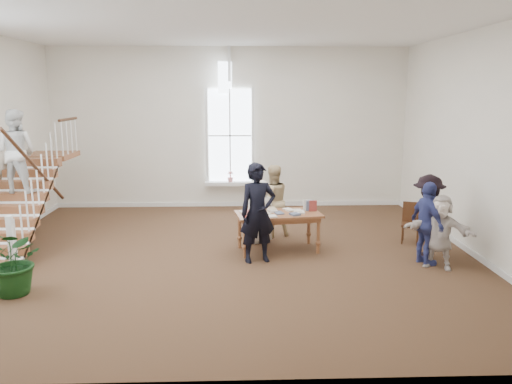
{
  "coord_description": "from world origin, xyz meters",
  "views": [
    {
      "loc": [
        0.25,
        -9.71,
        3.27
      ],
      "look_at": [
        0.6,
        0.4,
        1.23
      ],
      "focal_mm": 35.0,
      "sensor_mm": 36.0,
      "label": 1
    }
  ],
  "objects_px": {
    "woman_cluster_a": "(427,224)",
    "woman_cluster_c": "(440,232)",
    "library_table": "(278,217)",
    "woman_cluster_b": "(428,216)",
    "person_yellow": "(272,201)",
    "floor_plant": "(15,261)",
    "police_officer": "(258,213)",
    "elderly_woman": "(260,211)",
    "side_chair": "(411,221)"
  },
  "relations": [
    {
      "from": "woman_cluster_a",
      "to": "woman_cluster_c",
      "type": "distance_m",
      "value": 0.29
    },
    {
      "from": "library_table",
      "to": "woman_cluster_b",
      "type": "relative_size",
      "value": 1.1
    },
    {
      "from": "person_yellow",
      "to": "woman_cluster_a",
      "type": "height_order",
      "value": "person_yellow"
    },
    {
      "from": "woman_cluster_c",
      "to": "woman_cluster_b",
      "type": "bearing_deg",
      "value": 121.56
    },
    {
      "from": "woman_cluster_a",
      "to": "floor_plant",
      "type": "relative_size",
      "value": 1.41
    },
    {
      "from": "police_officer",
      "to": "elderly_woman",
      "type": "xyz_separation_m",
      "value": [
        0.1,
        1.25,
        -0.27
      ]
    },
    {
      "from": "woman_cluster_b",
      "to": "side_chair",
      "type": "relative_size",
      "value": 1.88
    },
    {
      "from": "woman_cluster_a",
      "to": "woman_cluster_b",
      "type": "relative_size",
      "value": 0.97
    },
    {
      "from": "person_yellow",
      "to": "woman_cluster_b",
      "type": "relative_size",
      "value": 0.99
    },
    {
      "from": "woman_cluster_b",
      "to": "floor_plant",
      "type": "bearing_deg",
      "value": -59.91
    },
    {
      "from": "elderly_woman",
      "to": "woman_cluster_c",
      "type": "distance_m",
      "value": 3.72
    },
    {
      "from": "library_table",
      "to": "woman_cluster_a",
      "type": "height_order",
      "value": "woman_cluster_a"
    },
    {
      "from": "person_yellow",
      "to": "side_chair",
      "type": "bearing_deg",
      "value": 151.62
    },
    {
      "from": "elderly_woman",
      "to": "floor_plant",
      "type": "height_order",
      "value": "elderly_woman"
    },
    {
      "from": "police_officer",
      "to": "elderly_woman",
      "type": "height_order",
      "value": "police_officer"
    },
    {
      "from": "library_table",
      "to": "elderly_woman",
      "type": "relative_size",
      "value": 1.3
    },
    {
      "from": "person_yellow",
      "to": "woman_cluster_a",
      "type": "distance_m",
      "value": 3.47
    },
    {
      "from": "side_chair",
      "to": "person_yellow",
      "type": "bearing_deg",
      "value": -169.34
    },
    {
      "from": "woman_cluster_a",
      "to": "floor_plant",
      "type": "height_order",
      "value": "woman_cluster_a"
    },
    {
      "from": "woman_cluster_a",
      "to": "woman_cluster_b",
      "type": "height_order",
      "value": "woman_cluster_b"
    },
    {
      "from": "person_yellow",
      "to": "floor_plant",
      "type": "distance_m",
      "value": 5.48
    },
    {
      "from": "elderly_woman",
      "to": "side_chair",
      "type": "relative_size",
      "value": 1.59
    },
    {
      "from": "woman_cluster_b",
      "to": "side_chair",
      "type": "distance_m",
      "value": 1.05
    },
    {
      "from": "police_officer",
      "to": "woman_cluster_a",
      "type": "distance_m",
      "value": 3.23
    },
    {
      "from": "woman_cluster_b",
      "to": "floor_plant",
      "type": "height_order",
      "value": "woman_cluster_b"
    },
    {
      "from": "woman_cluster_c",
      "to": "person_yellow",
      "type": "bearing_deg",
      "value": 174.85
    },
    {
      "from": "police_officer",
      "to": "woman_cluster_a",
      "type": "relative_size",
      "value": 1.21
    },
    {
      "from": "woman_cluster_a",
      "to": "woman_cluster_b",
      "type": "xyz_separation_m",
      "value": [
        0.18,
        0.45,
        0.03
      ]
    },
    {
      "from": "elderly_woman",
      "to": "woman_cluster_c",
      "type": "bearing_deg",
      "value": 131.89
    },
    {
      "from": "side_chair",
      "to": "police_officer",
      "type": "bearing_deg",
      "value": -139.55
    },
    {
      "from": "elderly_woman",
      "to": "person_yellow",
      "type": "bearing_deg",
      "value": -141.34
    },
    {
      "from": "police_officer",
      "to": "floor_plant",
      "type": "distance_m",
      "value": 4.3
    },
    {
      "from": "elderly_woman",
      "to": "woman_cluster_a",
      "type": "relative_size",
      "value": 0.88
    },
    {
      "from": "floor_plant",
      "to": "person_yellow",
      "type": "bearing_deg",
      "value": 36.45
    },
    {
      "from": "police_officer",
      "to": "woman_cluster_c",
      "type": "bearing_deg",
      "value": -22.83
    },
    {
      "from": "woman_cluster_a",
      "to": "elderly_woman",
      "type": "bearing_deg",
      "value": 51.09
    },
    {
      "from": "police_officer",
      "to": "side_chair",
      "type": "height_order",
      "value": "police_officer"
    },
    {
      "from": "elderly_woman",
      "to": "woman_cluster_c",
      "type": "xyz_separation_m",
      "value": [
        3.29,
        -1.73,
        -0.0
      ]
    },
    {
      "from": "person_yellow",
      "to": "police_officer",
      "type": "bearing_deg",
      "value": 59.77
    },
    {
      "from": "elderly_woman",
      "to": "floor_plant",
      "type": "distance_m",
      "value": 4.95
    },
    {
      "from": "library_table",
      "to": "woman_cluster_b",
      "type": "height_order",
      "value": "woman_cluster_b"
    },
    {
      "from": "person_yellow",
      "to": "side_chair",
      "type": "distance_m",
      "value": 3.09
    },
    {
      "from": "woman_cluster_a",
      "to": "floor_plant",
      "type": "xyz_separation_m",
      "value": [
        -7.22,
        -1.22,
        -0.23
      ]
    },
    {
      "from": "side_chair",
      "to": "woman_cluster_c",
      "type": "bearing_deg",
      "value": -69.26
    },
    {
      "from": "side_chair",
      "to": "woman_cluster_a",
      "type": "bearing_deg",
      "value": -76.3
    },
    {
      "from": "police_officer",
      "to": "person_yellow",
      "type": "relative_size",
      "value": 1.18
    },
    {
      "from": "elderly_woman",
      "to": "police_officer",
      "type": "bearing_deg",
      "value": 65.05
    },
    {
      "from": "woman_cluster_c",
      "to": "side_chair",
      "type": "distance_m",
      "value": 1.66
    },
    {
      "from": "police_officer",
      "to": "side_chair",
      "type": "distance_m",
      "value": 3.64
    },
    {
      "from": "elderly_woman",
      "to": "woman_cluster_c",
      "type": "relative_size",
      "value": 1.01
    }
  ]
}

